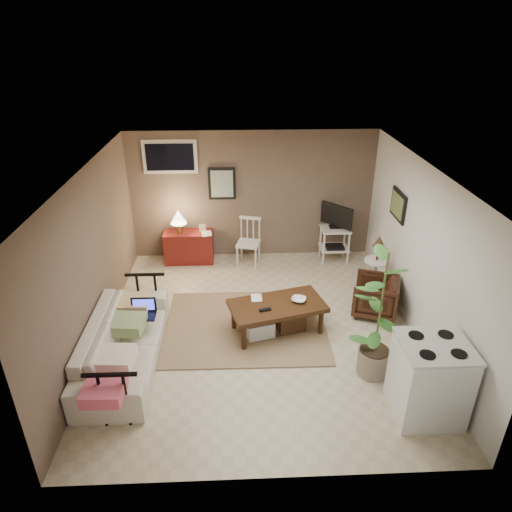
{
  "coord_description": "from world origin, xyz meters",
  "views": [
    {
      "loc": [
        -0.29,
        -5.53,
        4.01
      ],
      "look_at": [
        -0.03,
        0.35,
        1.03
      ],
      "focal_mm": 32.0,
      "sensor_mm": 36.0,
      "label": 1
    }
  ],
  "objects_px": {
    "coffee_table": "(276,315)",
    "potted_plant": "(380,312)",
    "armchair": "(375,295)",
    "side_table": "(377,259)",
    "tv_stand": "(335,232)",
    "stove": "(429,379)",
    "red_console": "(188,244)",
    "sofa": "(123,335)",
    "spindle_chair": "(249,243)"
  },
  "relations": [
    {
      "from": "coffee_table",
      "to": "stove",
      "type": "height_order",
      "value": "stove"
    },
    {
      "from": "potted_plant",
      "to": "tv_stand",
      "type": "bearing_deg",
      "value": 87.89
    },
    {
      "from": "tv_stand",
      "to": "stove",
      "type": "height_order",
      "value": "tv_stand"
    },
    {
      "from": "sofa",
      "to": "tv_stand",
      "type": "xyz_separation_m",
      "value": [
        3.33,
        2.8,
        0.16
      ]
    },
    {
      "from": "red_console",
      "to": "side_table",
      "type": "relative_size",
      "value": 0.99
    },
    {
      "from": "sofa",
      "to": "tv_stand",
      "type": "height_order",
      "value": "tv_stand"
    },
    {
      "from": "coffee_table",
      "to": "potted_plant",
      "type": "xyz_separation_m",
      "value": [
        1.16,
        -0.93,
        0.66
      ]
    },
    {
      "from": "coffee_table",
      "to": "armchair",
      "type": "distance_m",
      "value": 1.61
    },
    {
      "from": "stove",
      "to": "potted_plant",
      "type": "bearing_deg",
      "value": 120.41
    },
    {
      "from": "tv_stand",
      "to": "sofa",
      "type": "bearing_deg",
      "value": -139.96
    },
    {
      "from": "side_table",
      "to": "sofa",
      "type": "bearing_deg",
      "value": -157.35
    },
    {
      "from": "red_console",
      "to": "armchair",
      "type": "height_order",
      "value": "red_console"
    },
    {
      "from": "tv_stand",
      "to": "armchair",
      "type": "height_order",
      "value": "tv_stand"
    },
    {
      "from": "sofa",
      "to": "spindle_chair",
      "type": "distance_m",
      "value": 3.24
    },
    {
      "from": "red_console",
      "to": "side_table",
      "type": "height_order",
      "value": "side_table"
    },
    {
      "from": "tv_stand",
      "to": "armchair",
      "type": "distance_m",
      "value": 1.83
    },
    {
      "from": "sofa",
      "to": "red_console",
      "type": "height_order",
      "value": "red_console"
    },
    {
      "from": "spindle_chair",
      "to": "side_table",
      "type": "distance_m",
      "value": 2.37
    },
    {
      "from": "coffee_table",
      "to": "red_console",
      "type": "height_order",
      "value": "red_console"
    },
    {
      "from": "tv_stand",
      "to": "stove",
      "type": "bearing_deg",
      "value": -85.66
    },
    {
      "from": "side_table",
      "to": "armchair",
      "type": "bearing_deg",
      "value": -104.6
    },
    {
      "from": "side_table",
      "to": "stove",
      "type": "height_order",
      "value": "side_table"
    },
    {
      "from": "spindle_chair",
      "to": "stove",
      "type": "relative_size",
      "value": 0.91
    },
    {
      "from": "spindle_chair",
      "to": "potted_plant",
      "type": "relative_size",
      "value": 0.5
    },
    {
      "from": "sofa",
      "to": "side_table",
      "type": "relative_size",
      "value": 2.1
    },
    {
      "from": "stove",
      "to": "armchair",
      "type": "bearing_deg",
      "value": 90.41
    },
    {
      "from": "sofa",
      "to": "stove",
      "type": "relative_size",
      "value": 2.26
    },
    {
      "from": "red_console",
      "to": "tv_stand",
      "type": "xyz_separation_m",
      "value": [
        2.75,
        -0.1,
        0.23
      ]
    },
    {
      "from": "side_table",
      "to": "armchair",
      "type": "relative_size",
      "value": 1.6
    },
    {
      "from": "spindle_chair",
      "to": "sofa",
      "type": "bearing_deg",
      "value": -121.89
    },
    {
      "from": "spindle_chair",
      "to": "side_table",
      "type": "relative_size",
      "value": 0.84
    },
    {
      "from": "potted_plant",
      "to": "stove",
      "type": "xyz_separation_m",
      "value": [
        0.41,
        -0.7,
        -0.45
      ]
    },
    {
      "from": "coffee_table",
      "to": "sofa",
      "type": "bearing_deg",
      "value": -164.11
    },
    {
      "from": "spindle_chair",
      "to": "tv_stand",
      "type": "distance_m",
      "value": 1.63
    },
    {
      "from": "side_table",
      "to": "stove",
      "type": "xyz_separation_m",
      "value": [
        -0.13,
        -2.61,
        -0.17
      ]
    },
    {
      "from": "tv_stand",
      "to": "potted_plant",
      "type": "xyz_separation_m",
      "value": [
        -0.12,
        -3.15,
        0.34
      ]
    },
    {
      "from": "tv_stand",
      "to": "stove",
      "type": "relative_size",
      "value": 1.15
    },
    {
      "from": "sofa",
      "to": "stove",
      "type": "xyz_separation_m",
      "value": [
        3.62,
        -1.05,
        0.05
      ]
    },
    {
      "from": "coffee_table",
      "to": "side_table",
      "type": "distance_m",
      "value": 2.0
    },
    {
      "from": "tv_stand",
      "to": "red_console",
      "type": "bearing_deg",
      "value": 178.02
    },
    {
      "from": "coffee_table",
      "to": "side_table",
      "type": "relative_size",
      "value": 1.39
    },
    {
      "from": "sofa",
      "to": "side_table",
      "type": "height_order",
      "value": "side_table"
    },
    {
      "from": "tv_stand",
      "to": "potted_plant",
      "type": "distance_m",
      "value": 3.17
    },
    {
      "from": "spindle_chair",
      "to": "stove",
      "type": "bearing_deg",
      "value": -63.36
    },
    {
      "from": "tv_stand",
      "to": "side_table",
      "type": "height_order",
      "value": "tv_stand"
    },
    {
      "from": "coffee_table",
      "to": "sofa",
      "type": "distance_m",
      "value": 2.14
    },
    {
      "from": "side_table",
      "to": "stove",
      "type": "distance_m",
      "value": 2.62
    },
    {
      "from": "armchair",
      "to": "potted_plant",
      "type": "xyz_separation_m",
      "value": [
        -0.39,
        -1.36,
        0.61
      ]
    },
    {
      "from": "tv_stand",
      "to": "side_table",
      "type": "relative_size",
      "value": 1.07
    },
    {
      "from": "sofa",
      "to": "potted_plant",
      "type": "relative_size",
      "value": 1.25
    }
  ]
}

